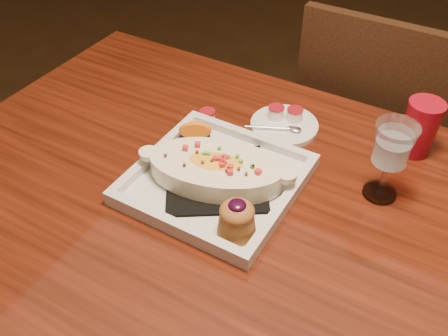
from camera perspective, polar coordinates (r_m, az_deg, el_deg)
The scene contains 7 objects.
table at distance 0.96m, azimuth 6.73°, elevation -10.93°, with size 1.50×0.90×0.75m.
chair_far at distance 1.51m, azimuth 16.47°, elevation 2.69°, with size 0.42×0.42×0.93m.
plate at distance 0.94m, azimuth -0.80°, elevation -0.91°, with size 0.30×0.30×0.08m.
goblet at distance 0.92m, azimuth 18.66°, elevation 2.11°, with size 0.08×0.08×0.16m.
saucer at distance 1.11m, azimuth 6.82°, elevation 5.13°, with size 0.15×0.15×0.10m.
creamer_loose at distance 1.11m, azimuth -1.90°, elevation 5.96°, with size 0.04×0.04×0.03m.
red_tumbler at distance 1.07m, azimuth 21.49°, elevation 4.26°, with size 0.07×0.07×0.12m, color maroon.
Camera 1 is at (0.20, -0.56, 1.41)m, focal length 40.00 mm.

